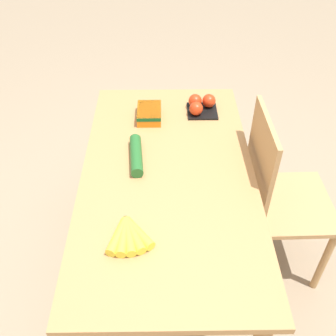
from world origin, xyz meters
The scene contains 7 objects.
ground_plane centered at (0.00, 0.00, 0.00)m, with size 12.00×12.00×0.00m, color gray.
dining_table centered at (0.00, 0.00, 0.62)m, with size 1.38×0.74×0.73m.
chair centered at (-0.07, 0.53, 0.49)m, with size 0.43×0.41×0.95m.
banana_bunch centered at (0.35, -0.15, 0.75)m, with size 0.17×0.17×0.04m.
tomato_pack centered at (-0.47, 0.17, 0.77)m, with size 0.15×0.15×0.08m.
carrot_bag centered at (-0.41, -0.09, 0.76)m, with size 0.17×0.12×0.05m.
cucumber_near centered at (-0.09, -0.14, 0.76)m, with size 0.25×0.07×0.05m.
Camera 1 is at (1.23, -0.02, 1.86)m, focal length 42.00 mm.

